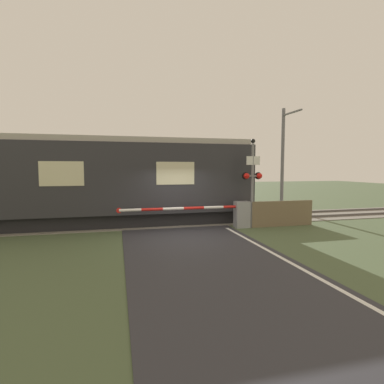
{
  "coord_description": "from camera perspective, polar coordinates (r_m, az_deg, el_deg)",
  "views": [
    {
      "loc": [
        -2.38,
        -10.52,
        2.5
      ],
      "look_at": [
        0.67,
        1.68,
        1.49
      ],
      "focal_mm": 28.0,
      "sensor_mm": 36.0,
      "label": 1
    }
  ],
  "objects": [
    {
      "name": "ground_plane",
      "position": [
        11.07,
        -1.28,
        -8.47
      ],
      "size": [
        80.0,
        80.0,
        0.0
      ],
      "primitive_type": "plane",
      "color": "#475638"
    },
    {
      "name": "track_bed",
      "position": [
        14.12,
        -4.14,
        -5.54
      ],
      "size": [
        36.0,
        3.2,
        0.13
      ],
      "color": "slate",
      "rests_on": "ground_plane"
    },
    {
      "name": "train",
      "position": [
        13.86,
        -22.52,
        1.89
      ],
      "size": [
        15.99,
        2.96,
        3.78
      ],
      "color": "black",
      "rests_on": "ground_plane"
    },
    {
      "name": "crossing_barrier",
      "position": [
        12.63,
        7.65,
        -4.05
      ],
      "size": [
        5.43,
        0.44,
        1.1
      ],
      "color": "gray",
      "rests_on": "ground_plane"
    },
    {
      "name": "signal_post",
      "position": [
        12.68,
        11.47,
        2.73
      ],
      "size": [
        0.87,
        0.26,
        3.7
      ],
      "color": "gray",
      "rests_on": "ground_plane"
    },
    {
      "name": "catenary_pole",
      "position": [
        18.75,
        16.94,
        6.38
      ],
      "size": [
        0.2,
        1.9,
        6.02
      ],
      "color": "slate",
      "rests_on": "ground_plane"
    },
    {
      "name": "roadside_fence",
      "position": [
        13.46,
        16.86,
        -3.95
      ],
      "size": [
        2.86,
        0.06,
        1.1
      ],
      "color": "#726047",
      "rests_on": "ground_plane"
    }
  ]
}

